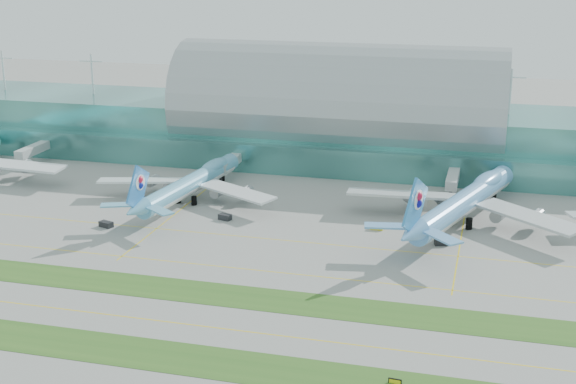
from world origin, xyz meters
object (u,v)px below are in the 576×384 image
(terminal, at_px, (339,122))
(airliner_b, at_px, (192,182))
(airliner_c, at_px, (466,200))
(taxiway_sign_east, at_px, (395,381))

(terminal, height_order, airliner_b, terminal)
(terminal, height_order, airliner_c, terminal)
(airliner_b, height_order, taxiway_sign_east, airliner_b)
(airliner_b, distance_m, airliner_c, 83.45)
(terminal, height_order, taxiway_sign_east, terminal)
(airliner_b, height_order, airliner_c, airliner_c)
(airliner_b, bearing_deg, airliner_c, 6.84)
(airliner_b, bearing_deg, taxiway_sign_east, -44.29)
(terminal, distance_m, airliner_c, 79.05)
(terminal, xyz_separation_m, airliner_b, (-34.28, -61.40, -8.32))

